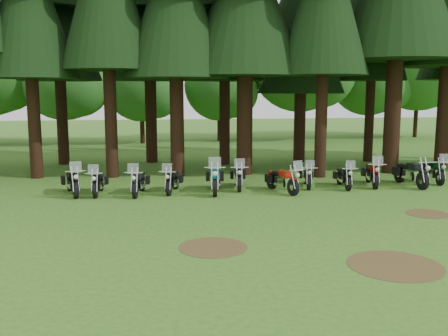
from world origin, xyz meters
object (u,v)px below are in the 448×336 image
Objects in this scene: motorcycle_6 at (282,181)px; motorcycle_7 at (307,177)px; motorcycle_0 at (72,182)px; motorcycle_2 at (139,183)px; motorcycle_5 at (238,177)px; motorcycle_9 at (372,175)px; motorcycle_1 at (98,183)px; motorcycle_4 at (215,179)px; motorcycle_11 at (433,172)px; motorcycle_3 at (173,181)px; motorcycle_8 at (344,178)px; motorcycle_10 at (411,174)px.

motorcycle_7 is (1.35, 0.95, -0.04)m from motorcycle_6.
motorcycle_6 is 1.65m from motorcycle_7.
motorcycle_2 is at bearing -23.68° from motorcycle_0.
motorcycle_0 reaches higher than motorcycle_5.
motorcycle_9 is at bearing 11.85° from motorcycle_2.
motorcycle_5 is at bearing 7.05° from motorcycle_1.
motorcycle_4 is at bearing 9.05° from motorcycle_2.
motorcycle_4 is at bearing -166.87° from motorcycle_11.
motorcycle_2 is at bearing -163.37° from motorcycle_5.
motorcycle_1 is 1.02× the size of motorcycle_3.
motorcycle_6 is at bearing -0.61° from motorcycle_4.
motorcycle_4 reaches higher than motorcycle_8.
motorcycle_10 is at bearing 8.49° from motorcycle_4.
motorcycle_4 reaches higher than motorcycle_7.
motorcycle_5 is (1.08, 0.66, -0.06)m from motorcycle_4.
motorcycle_3 is 5.72m from motorcycle_7.
motorcycle_4 reaches higher than motorcycle_2.
motorcycle_3 is 0.94× the size of motorcycle_6.
motorcycle_0 is 1.02× the size of motorcycle_11.
motorcycle_7 is at bearing 17.59° from motorcycle_3.
motorcycle_11 is at bearing 12.00° from motorcycle_4.
motorcycle_7 is (2.95, -0.10, -0.04)m from motorcycle_5.
motorcycle_3 reaches higher than motorcycle_10.
motorcycle_0 is 12.46m from motorcycle_9.
motorcycle_1 is 8.63m from motorcycle_7.
motorcycle_5 reaches higher than motorcycle_7.
motorcycle_3 is at bearing -173.53° from motorcycle_8.
motorcycle_6 is at bearing -178.19° from motorcycle_10.
motorcycle_2 is 1.09× the size of motorcycle_7.
motorcycle_0 is 0.91× the size of motorcycle_4.
motorcycle_10 is (11.52, 0.08, 0.05)m from motorcycle_2.
motorcycle_1 is 14.52m from motorcycle_11.
motorcycle_11 reaches higher than motorcycle_7.
motorcycle_0 is 1.13× the size of motorcycle_7.
motorcycle_9 is at bearing 18.39° from motorcycle_8.
motorcycle_3 is at bearing -164.67° from motorcycle_9.
motorcycle_10 is at bearing -17.12° from motorcycle_0.
motorcycle_8 is at bearing 1.24° from motorcycle_5.
motorcycle_3 is 8.55m from motorcycle_9.
motorcycle_11 is (3.05, 0.34, -0.01)m from motorcycle_9.
motorcycle_8 is (11.09, -0.24, -0.06)m from motorcycle_0.
motorcycle_2 is 0.97× the size of motorcycle_9.
motorcycle_2 is 11.52m from motorcycle_10.
motorcycle_6 is at bearing -161.65° from motorcycle_8.
motorcycle_5 is at bearing -13.63° from motorcycle_0.
motorcycle_2 is 0.87× the size of motorcycle_4.
motorcycle_4 is at bearing 177.60° from motorcycle_10.
motorcycle_4 reaches higher than motorcycle_6.
motorcycle_9 is 3.07m from motorcycle_11.
motorcycle_0 is at bearing 178.34° from motorcycle_1.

